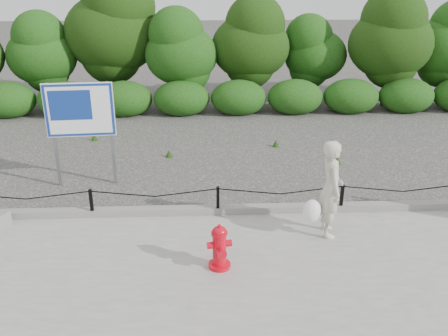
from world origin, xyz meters
TOP-DOWN VIEW (x-y plane):
  - ground at (0.00, 0.00)m, footprint 90.00×90.00m
  - sidewalk at (0.00, -2.00)m, footprint 14.00×4.00m
  - curb at (0.00, 0.05)m, footprint 14.00×0.22m
  - chain_barrier at (0.00, 0.00)m, footprint 10.06×0.06m
  - treeline at (0.22, 8.98)m, footprint 19.98×3.61m
  - fire_hydrant at (-0.04, -1.87)m, footprint 0.43×0.45m
  - pedestrian at (1.98, -0.86)m, footprint 0.74×0.68m
  - advertising_sign at (-2.98, 1.76)m, footprint 1.50×0.22m

SIDE VIEW (x-z plane):
  - ground at x=0.00m, z-range 0.00..0.00m
  - sidewalk at x=0.00m, z-range 0.00..0.08m
  - curb at x=0.00m, z-range 0.08..0.22m
  - fire_hydrant at x=-0.04m, z-range 0.06..0.85m
  - chain_barrier at x=0.00m, z-range 0.16..0.76m
  - pedestrian at x=1.98m, z-range 0.06..1.88m
  - advertising_sign at x=-2.98m, z-range 0.49..2.90m
  - treeline at x=0.22m, z-range 0.00..4.69m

